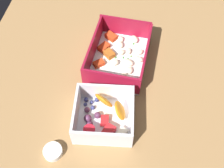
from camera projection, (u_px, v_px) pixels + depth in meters
table_surface at (117, 85)px, 75.15cm from camera, size 80.00×80.00×2.00cm
pasta_container at (119, 55)px, 77.28cm from camera, size 22.13×16.98×6.65cm
fruit_bowl at (104, 116)px, 66.06cm from camera, size 14.33×14.94×6.14cm
paper_cup_liner at (53, 152)px, 62.45cm from camera, size 4.32×4.32×1.58cm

